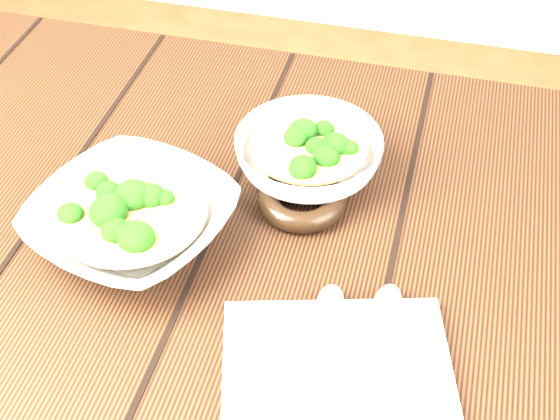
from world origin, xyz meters
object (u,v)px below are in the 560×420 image
at_px(table, 229,319).
at_px(trivet, 302,199).
at_px(soup_bowl_front, 132,219).
at_px(soup_bowl_back, 308,155).
at_px(napkin, 338,377).

height_order(table, trivet, trivet).
relative_size(soup_bowl_front, soup_bowl_back, 1.25).
bearing_deg(soup_bowl_back, napkin, -71.55).
bearing_deg(trivet, table, -127.04).
bearing_deg(napkin, soup_bowl_back, 92.70).
distance_m(soup_bowl_front, trivet, 0.19).
relative_size(table, napkin, 5.64).
xyz_separation_m(soup_bowl_back, napkin, (0.09, -0.28, -0.02)).
distance_m(table, soup_bowl_back, 0.22).
bearing_deg(soup_bowl_back, soup_bowl_front, -136.84).
xyz_separation_m(table, soup_bowl_front, (-0.10, -0.01, 0.15)).
xyz_separation_m(trivet, napkin, (0.09, -0.22, -0.01)).
bearing_deg(table, soup_bowl_back, 67.58).
relative_size(trivet, napkin, 0.48).
bearing_deg(soup_bowl_back, table, -112.42).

